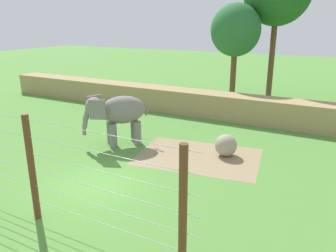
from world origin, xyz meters
The scene contains 7 objects.
ground_plane centered at (0.00, 0.00, 0.00)m, with size 120.00×120.00×0.00m, color #518938.
dirt_patch centered at (2.48, 4.67, 0.00)m, with size 5.81×4.07×0.01m, color #937F5B.
embankment_wall centered at (0.00, 11.85, 0.83)m, with size 36.00×1.80×1.65m, color tan.
elephant centered at (-1.96, 4.24, 1.77)m, with size 2.94×3.07×2.67m.
enrichment_ball centered at (3.59, 5.42, 0.54)m, with size 1.08×1.08×1.08m, color gray.
cable_fence centered at (-0.05, -2.80, 1.82)m, with size 11.49×0.22×3.62m.
tree_left_of_centre centered at (0.46, 15.91, 5.64)m, with size 3.73×3.73×7.65m.
Camera 1 is at (8.40, -9.40, 6.33)m, focal length 35.89 mm.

